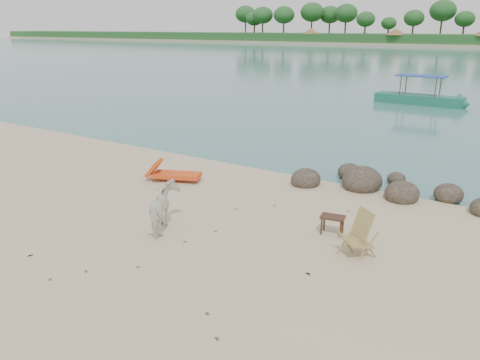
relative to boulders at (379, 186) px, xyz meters
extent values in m
ellipsoid|color=#312720|center=(-2.27, -0.67, -0.01)|extent=(0.98, 1.08, 0.74)
ellipsoid|color=#312720|center=(-0.57, 0.03, 0.04)|extent=(1.30, 1.43, 0.97)
ellipsoid|color=#312720|center=(0.83, -0.37, 0.00)|extent=(1.04, 1.14, 0.78)
ellipsoid|color=#312720|center=(2.03, 0.43, -0.03)|extent=(0.88, 0.96, 0.66)
ellipsoid|color=#312720|center=(-1.37, 1.03, -0.04)|extent=(0.82, 0.90, 0.61)
ellipsoid|color=#312720|center=(0.23, 1.23, -0.07)|extent=(0.62, 0.68, 0.47)
imported|color=white|center=(-3.72, -6.08, 0.43)|extent=(1.32, 1.58, 1.22)
plane|color=brown|center=(-5.40, -8.89, -0.18)|extent=(0.10, 0.10, 0.00)
plane|color=brown|center=(-0.56, -8.48, -0.18)|extent=(0.14, 0.14, 0.00)
plane|color=brown|center=(-3.86, -6.50, -0.18)|extent=(0.14, 0.14, 0.00)
plane|color=brown|center=(-2.90, -7.90, -0.18)|extent=(0.14, 0.14, 0.00)
plane|color=brown|center=(-2.99, -3.84, -0.18)|extent=(0.13, 0.13, 0.00)
plane|color=brown|center=(-6.11, -3.76, -0.18)|extent=(0.14, 0.14, 0.00)
plane|color=brown|center=(-0.18, -2.23, -0.18)|extent=(0.13, 0.13, 0.00)
plane|color=brown|center=(-3.71, -8.66, -0.18)|extent=(0.14, 0.14, 0.00)
plane|color=brown|center=(-2.85, -6.34, -0.18)|extent=(0.12, 0.12, 0.00)
plane|color=brown|center=(0.02, -8.98, -0.18)|extent=(0.14, 0.14, 0.00)
plane|color=brown|center=(-5.39, -8.85, -0.18)|extent=(0.12, 0.12, 0.00)
plane|color=brown|center=(-2.18, -2.99, -0.18)|extent=(0.14, 0.14, 0.00)
plane|color=brown|center=(0.37, -6.11, -0.18)|extent=(0.10, 0.10, 0.00)
plane|color=brown|center=(-2.58, -5.43, -0.18)|extent=(0.13, 0.13, 0.00)
plane|color=brown|center=(0.40, -6.13, -0.18)|extent=(0.12, 0.12, 0.00)
plane|color=brown|center=(-4.07, -9.30, -0.18)|extent=(0.14, 0.14, 0.00)
camera|label=1|loc=(4.00, -14.40, 4.90)|focal=35.00mm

